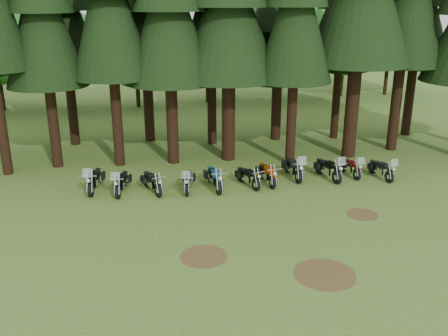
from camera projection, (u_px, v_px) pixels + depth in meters
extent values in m
plane|color=#40651F|center=(268.00, 227.00, 21.02)|extent=(120.00, 120.00, 0.00)
cylinder|color=black|center=(0.00, 113.00, 26.24)|extent=(0.52, 0.52, 6.77)
cylinder|color=black|center=(53.00, 119.00, 27.64)|extent=(0.58, 0.58, 5.53)
cone|color=black|center=(42.00, 20.00, 25.91)|extent=(4.32, 4.32, 6.91)
cylinder|color=black|center=(117.00, 114.00, 27.85)|extent=(0.58, 0.58, 5.99)
cone|color=black|center=(109.00, 6.00, 25.97)|extent=(4.32, 4.32, 7.49)
cylinder|color=black|center=(172.00, 116.00, 28.33)|extent=(0.66, 0.66, 5.57)
cone|color=black|center=(169.00, 18.00, 26.59)|extent=(4.95, 4.95, 6.96)
cylinder|color=black|center=(228.00, 112.00, 28.89)|extent=(0.77, 0.77, 5.70)
cone|color=black|center=(229.00, 14.00, 27.11)|extent=(5.81, 5.81, 7.12)
cylinder|color=black|center=(292.00, 115.00, 28.12)|extent=(0.55, 0.55, 5.71)
cone|color=black|center=(296.00, 14.00, 26.33)|extent=(4.15, 4.15, 7.14)
cylinder|color=black|center=(352.00, 102.00, 29.31)|extent=(0.80, 0.80, 6.62)
cylinder|color=black|center=(396.00, 100.00, 30.68)|extent=(0.64, 0.64, 6.35)
cylinder|color=black|center=(72.00, 103.00, 31.94)|extent=(0.60, 0.60, 5.53)
cone|color=black|center=(63.00, 16.00, 30.21)|extent=(4.52, 4.52, 6.91)
cylinder|color=black|center=(148.00, 100.00, 32.79)|extent=(0.65, 0.65, 5.55)
cone|color=black|center=(144.00, 15.00, 31.05)|extent=(4.85, 4.85, 6.94)
cylinder|color=black|center=(212.00, 102.00, 32.10)|extent=(0.58, 0.58, 5.52)
cone|color=black|center=(211.00, 16.00, 30.37)|extent=(4.35, 4.35, 6.90)
cylinder|color=black|center=(276.00, 105.00, 33.25)|extent=(0.66, 0.66, 4.70)
cone|color=black|center=(279.00, 35.00, 31.78)|extent=(4.94, 4.94, 5.87)
cylinder|color=black|center=(336.00, 98.00, 33.41)|extent=(0.53, 0.53, 5.56)
cone|color=black|center=(343.00, 14.00, 31.67)|extent=(3.94, 3.94, 6.95)
cylinder|color=black|center=(410.00, 95.00, 34.20)|extent=(0.61, 0.61, 5.65)
cone|color=black|center=(420.00, 12.00, 32.44)|extent=(4.59, 4.59, 7.06)
cylinder|color=black|center=(1.00, 91.00, 41.98)|extent=(0.36, 0.36, 3.29)
sphere|color=#236822|center=(9.00, 48.00, 40.19)|extent=(5.49, 5.49, 5.49)
cylinder|color=black|center=(69.00, 94.00, 42.03)|extent=(0.36, 0.36, 2.80)
sphere|color=#236822|center=(64.00, 49.00, 40.81)|extent=(6.53, 6.53, 6.53)
sphere|color=#236822|center=(78.00, 58.00, 40.52)|extent=(4.67, 4.67, 4.67)
cylinder|color=black|center=(138.00, 93.00, 43.33)|extent=(0.36, 0.36, 2.55)
sphere|color=#236822|center=(136.00, 53.00, 42.22)|extent=(5.95, 5.95, 5.95)
sphere|color=#236822|center=(148.00, 61.00, 41.95)|extent=(4.25, 4.25, 4.25)
cylinder|color=black|center=(208.00, 88.00, 45.49)|extent=(0.36, 0.36, 2.47)
sphere|color=#236822|center=(207.00, 52.00, 44.42)|extent=(5.76, 5.76, 5.76)
sphere|color=#236822|center=(219.00, 59.00, 44.16)|extent=(4.12, 4.12, 4.12)
cylinder|color=black|center=(279.00, 82.00, 45.91)|extent=(0.36, 0.36, 3.52)
sphere|color=#236822|center=(281.00, 29.00, 44.38)|extent=(8.21, 8.21, 8.21)
sphere|color=#236822|center=(299.00, 39.00, 44.01)|extent=(5.87, 5.87, 5.87)
cylinder|color=black|center=(342.00, 81.00, 48.27)|extent=(0.36, 0.36, 2.94)
sphere|color=#236822|center=(345.00, 39.00, 46.99)|extent=(6.86, 6.86, 6.86)
sphere|color=#236822|center=(359.00, 47.00, 46.68)|extent=(4.90, 4.90, 4.90)
cylinder|color=black|center=(386.00, 77.00, 48.80)|extent=(0.36, 0.36, 3.52)
sphere|color=#236822|center=(391.00, 27.00, 47.27)|extent=(8.20, 8.20, 8.20)
sphere|color=#236822|center=(409.00, 36.00, 46.89)|extent=(5.86, 5.86, 5.86)
cylinder|color=#4C3D1E|center=(204.00, 256.00, 18.66)|extent=(1.80, 1.80, 0.01)
cylinder|color=#4C3D1E|center=(363.00, 214.00, 22.23)|extent=(1.40, 1.40, 0.01)
cylinder|color=#4C3D1E|center=(325.00, 274.00, 17.46)|extent=(2.20, 2.20, 0.01)
cylinder|color=black|center=(91.00, 190.00, 24.09)|extent=(0.26, 0.74, 0.73)
cylinder|color=black|center=(99.00, 178.00, 25.70)|extent=(0.26, 0.74, 0.73)
cube|color=silver|center=(95.00, 181.00, 24.92)|extent=(0.42, 0.81, 0.37)
cube|color=black|center=(93.00, 175.00, 24.55)|extent=(0.42, 0.65, 0.26)
cube|color=black|center=(95.00, 173.00, 25.04)|extent=(0.42, 0.65, 0.13)
cube|color=silver|center=(87.00, 173.00, 23.46)|extent=(0.48, 0.21, 0.44)
cylinder|color=black|center=(118.00, 192.00, 23.88)|extent=(0.28, 0.69, 0.68)
cylinder|color=black|center=(125.00, 180.00, 25.39)|extent=(0.28, 0.69, 0.68)
cube|color=silver|center=(122.00, 184.00, 24.65)|extent=(0.43, 0.77, 0.35)
cube|color=black|center=(120.00, 178.00, 24.31)|extent=(0.42, 0.62, 0.25)
cube|color=black|center=(123.00, 176.00, 24.77)|extent=(0.42, 0.62, 0.12)
cube|color=silver|center=(115.00, 176.00, 23.29)|extent=(0.45, 0.22, 0.41)
cylinder|color=black|center=(158.00, 191.00, 24.05)|extent=(0.35, 0.69, 0.68)
cylinder|color=black|center=(147.00, 180.00, 25.39)|extent=(0.35, 0.69, 0.68)
cube|color=silver|center=(152.00, 183.00, 24.73)|extent=(0.50, 0.78, 0.35)
cube|color=black|center=(153.00, 178.00, 24.41)|extent=(0.47, 0.64, 0.25)
cube|color=black|center=(150.00, 175.00, 24.82)|extent=(0.47, 0.64, 0.12)
cylinder|color=black|center=(187.00, 190.00, 24.20)|extent=(0.25, 0.66, 0.65)
cylinder|color=black|center=(189.00, 179.00, 25.63)|extent=(0.25, 0.66, 0.65)
cube|color=silver|center=(188.00, 182.00, 24.93)|extent=(0.39, 0.73, 0.33)
cube|color=black|center=(188.00, 177.00, 24.60)|extent=(0.39, 0.58, 0.24)
cube|color=black|center=(188.00, 175.00, 25.04)|extent=(0.39, 0.58, 0.12)
cube|color=silver|center=(186.00, 175.00, 23.63)|extent=(0.43, 0.20, 0.39)
cylinder|color=black|center=(219.00, 187.00, 24.36)|extent=(0.22, 0.75, 0.74)
cylinder|color=black|center=(210.00, 176.00, 25.94)|extent=(0.22, 0.75, 0.74)
cube|color=silver|center=(214.00, 179.00, 25.17)|extent=(0.38, 0.81, 0.38)
cube|color=#115C72|center=(215.00, 173.00, 24.80)|extent=(0.39, 0.64, 0.27)
cube|color=black|center=(213.00, 171.00, 25.28)|extent=(0.39, 0.64, 0.13)
cylinder|color=black|center=(256.00, 185.00, 24.82)|extent=(0.34, 0.67, 0.66)
cylinder|color=black|center=(241.00, 175.00, 26.11)|extent=(0.34, 0.67, 0.66)
cube|color=silver|center=(248.00, 178.00, 25.48)|extent=(0.48, 0.75, 0.34)
cube|color=black|center=(250.00, 173.00, 25.17)|extent=(0.46, 0.62, 0.24)
cube|color=black|center=(245.00, 171.00, 25.56)|extent=(0.46, 0.62, 0.12)
cylinder|color=black|center=(272.00, 182.00, 25.09)|extent=(0.21, 0.71, 0.70)
cylinder|color=black|center=(262.00, 172.00, 26.59)|extent=(0.21, 0.71, 0.70)
cube|color=silver|center=(267.00, 175.00, 25.86)|extent=(0.36, 0.76, 0.36)
cube|color=#BC3900|center=(268.00, 169.00, 25.51)|extent=(0.37, 0.61, 0.25)
cube|color=black|center=(265.00, 167.00, 25.97)|extent=(0.37, 0.61, 0.13)
cylinder|color=black|center=(299.00, 177.00, 25.81)|extent=(0.18, 0.73, 0.73)
cylinder|color=black|center=(288.00, 166.00, 27.39)|extent=(0.18, 0.73, 0.73)
cube|color=silver|center=(293.00, 169.00, 26.62)|extent=(0.34, 0.78, 0.38)
cube|color=black|center=(295.00, 164.00, 26.26)|extent=(0.36, 0.62, 0.27)
cube|color=black|center=(291.00, 162.00, 26.74)|extent=(0.36, 0.62, 0.13)
cube|color=silver|center=(302.00, 161.00, 25.18)|extent=(0.47, 0.16, 0.44)
cylinder|color=black|center=(337.00, 177.00, 25.75)|extent=(0.29, 0.74, 0.72)
cylinder|color=black|center=(320.00, 167.00, 27.24)|extent=(0.29, 0.74, 0.72)
cube|color=silver|center=(327.00, 170.00, 26.51)|extent=(0.44, 0.81, 0.37)
cube|color=black|center=(331.00, 165.00, 26.16)|extent=(0.44, 0.65, 0.26)
cube|color=black|center=(325.00, 163.00, 26.62)|extent=(0.44, 0.65, 0.13)
cube|color=silver|center=(342.00, 161.00, 25.14)|extent=(0.48, 0.22, 0.43)
cylinder|color=black|center=(357.00, 174.00, 26.33)|extent=(0.19, 0.63, 0.62)
cylinder|color=black|center=(343.00, 166.00, 27.65)|extent=(0.19, 0.63, 0.62)
cube|color=silver|center=(350.00, 168.00, 27.00)|extent=(0.33, 0.68, 0.32)
cube|color=#57060A|center=(352.00, 163.00, 26.70)|extent=(0.33, 0.54, 0.23)
cube|color=black|center=(348.00, 162.00, 27.10)|extent=(0.33, 0.54, 0.11)
cube|color=silver|center=(361.00, 161.00, 25.79)|extent=(0.41, 0.16, 0.37)
cylinder|color=black|center=(389.00, 177.00, 25.92)|extent=(0.22, 0.66, 0.65)
cylinder|color=black|center=(372.00, 168.00, 27.29)|extent=(0.22, 0.66, 0.65)
cube|color=silver|center=(380.00, 170.00, 26.62)|extent=(0.37, 0.72, 0.33)
cube|color=black|center=(384.00, 165.00, 26.30)|extent=(0.37, 0.58, 0.24)
cube|color=black|center=(378.00, 163.00, 26.72)|extent=(0.37, 0.58, 0.12)
cube|color=silver|center=(395.00, 163.00, 25.36)|extent=(0.43, 0.18, 0.39)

